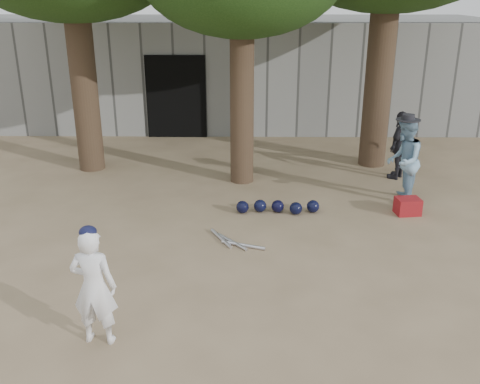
{
  "coord_description": "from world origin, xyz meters",
  "views": [
    {
      "loc": [
        0.69,
        -6.5,
        3.79
      ],
      "look_at": [
        0.6,
        1.0,
        0.95
      ],
      "focal_mm": 40.0,
      "sensor_mm": 36.0,
      "label": 1
    }
  ],
  "objects_px": {
    "spectator_dark": "(400,145)",
    "boy_player": "(94,287)",
    "spectator_blue": "(404,161)",
    "red_bag": "(408,206)"
  },
  "relations": [
    {
      "from": "spectator_dark",
      "to": "boy_player",
      "type": "bearing_deg",
      "value": -2.14
    },
    {
      "from": "spectator_dark",
      "to": "red_bag",
      "type": "height_order",
      "value": "spectator_dark"
    },
    {
      "from": "red_bag",
      "to": "boy_player",
      "type": "bearing_deg",
      "value": -140.55
    },
    {
      "from": "red_bag",
      "to": "spectator_dark",
      "type": "bearing_deg",
      "value": 80.52
    },
    {
      "from": "spectator_blue",
      "to": "boy_player",
      "type": "bearing_deg",
      "value": -26.4
    },
    {
      "from": "spectator_dark",
      "to": "red_bag",
      "type": "relative_size",
      "value": 3.45
    },
    {
      "from": "boy_player",
      "to": "spectator_blue",
      "type": "bearing_deg",
      "value": -131.86
    },
    {
      "from": "spectator_dark",
      "to": "spectator_blue",
      "type": "bearing_deg",
      "value": 25.66
    },
    {
      "from": "boy_player",
      "to": "spectator_dark",
      "type": "xyz_separation_m",
      "value": [
        4.93,
        5.78,
        0.02
      ]
    },
    {
      "from": "spectator_dark",
      "to": "red_bag",
      "type": "xyz_separation_m",
      "value": [
        -0.33,
        -2.0,
        -0.57
      ]
    }
  ]
}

